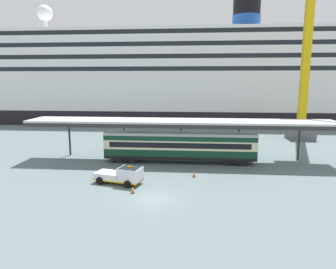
{
  "coord_description": "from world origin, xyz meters",
  "views": [
    {
      "loc": [
        3.63,
        -26.63,
        10.88
      ],
      "look_at": [
        0.52,
        9.25,
        4.5
      ],
      "focal_mm": 32.53,
      "sensor_mm": 36.0,
      "label": 1
    }
  ],
  "objects": [
    {
      "name": "traffic_cone_mid",
      "position": [
        3.7,
        6.98,
        0.36
      ],
      "size": [
        0.36,
        0.36,
        0.73
      ],
      "color": "black",
      "rests_on": "ground"
    },
    {
      "name": "platform_canopy",
      "position": [
        1.74,
        13.62,
        5.43
      ],
      "size": [
        40.95,
        5.3,
        5.68
      ],
      "color": "silver",
      "rests_on": "ground"
    },
    {
      "name": "cruise_ship",
      "position": [
        12.3,
        57.48,
        11.01
      ],
      "size": [
        177.38,
        25.05,
        32.91
      ],
      "color": "black",
      "rests_on": "ground"
    },
    {
      "name": "ground_plane",
      "position": [
        0.0,
        0.0,
        0.0
      ],
      "size": [
        400.0,
        400.0,
        0.0
      ],
      "primitive_type": "plane",
      "color": "slate"
    },
    {
      "name": "traffic_cone_near",
      "position": [
        -2.28,
        1.35,
        0.35
      ],
      "size": [
        0.36,
        0.36,
        0.71
      ],
      "color": "black",
      "rests_on": "ground"
    },
    {
      "name": "dockside_crane",
      "position": [
        24.21,
        31.73,
        19.02
      ],
      "size": [
        14.66,
        4.4,
        59.33
      ],
      "color": "#595960",
      "rests_on": "ground"
    },
    {
      "name": "service_truck",
      "position": [
        -3.92,
        4.0,
        0.99
      ],
      "size": [
        5.55,
        3.29,
        2.02
      ],
      "color": "white",
      "rests_on": "ground"
    },
    {
      "name": "train_carriage",
      "position": [
        1.74,
        13.2,
        2.3
      ],
      "size": [
        20.03,
        2.81,
        4.11
      ],
      "color": "black",
      "rests_on": "ground"
    }
  ]
}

